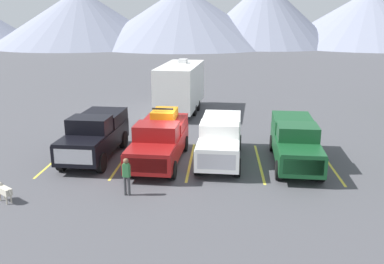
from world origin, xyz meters
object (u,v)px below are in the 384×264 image
(person_a, at_px, (126,174))
(dog, at_px, (3,190))
(pickup_truck_a, at_px, (95,135))
(pickup_truck_c, at_px, (220,138))
(pickup_truck_b, at_px, (160,139))
(pickup_truck_d, at_px, (295,141))
(camper_trailer_a, at_px, (180,85))

(person_a, bearing_deg, dog, -169.43)
(pickup_truck_a, height_order, pickup_truck_c, pickup_truck_a)
(pickup_truck_b, xyz_separation_m, person_a, (-0.74, -4.07, -0.24))
(pickup_truck_c, xyz_separation_m, person_a, (-3.64, -4.44, -0.21))
(pickup_truck_a, height_order, pickup_truck_d, pickup_truck_a)
(person_a, bearing_deg, pickup_truck_b, 79.67)
(pickup_truck_b, relative_size, dog, 6.76)
(pickup_truck_a, distance_m, dog, 5.74)
(pickup_truck_c, distance_m, camper_trailer_a, 10.65)
(pickup_truck_b, height_order, pickup_truck_d, pickup_truck_b)
(pickup_truck_d, height_order, dog, pickup_truck_d)
(pickup_truck_c, xyz_separation_m, pickup_truck_d, (3.54, -0.23, 0.02))
(pickup_truck_b, distance_m, pickup_truck_c, 2.92)
(pickup_truck_a, xyz_separation_m, pickup_truck_d, (9.72, -0.25, -0.05))
(pickup_truck_d, distance_m, camper_trailer_a, 12.29)
(pickup_truck_a, xyz_separation_m, camper_trailer_a, (3.28, 10.18, 0.82))
(pickup_truck_c, relative_size, camper_trailer_a, 0.69)
(pickup_truck_d, bearing_deg, camper_trailer_a, 121.68)
(pickup_truck_a, distance_m, pickup_truck_b, 3.31)
(camper_trailer_a, height_order, person_a, camper_trailer_a)
(pickup_truck_b, bearing_deg, pickup_truck_d, 1.33)
(person_a, xyz_separation_m, dog, (-4.59, -0.86, -0.42))
(pickup_truck_b, xyz_separation_m, pickup_truck_d, (6.43, 0.15, -0.01))
(pickup_truck_a, bearing_deg, pickup_truck_c, -0.26)
(pickup_truck_b, bearing_deg, pickup_truck_c, 7.38)
(pickup_truck_b, bearing_deg, camper_trailer_a, 90.05)
(pickup_truck_a, relative_size, person_a, 3.57)
(pickup_truck_b, relative_size, pickup_truck_c, 1.03)
(pickup_truck_a, relative_size, pickup_truck_c, 0.97)
(person_a, relative_size, dog, 1.79)
(pickup_truck_d, relative_size, dog, 6.89)
(person_a, bearing_deg, pickup_truck_c, 50.68)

